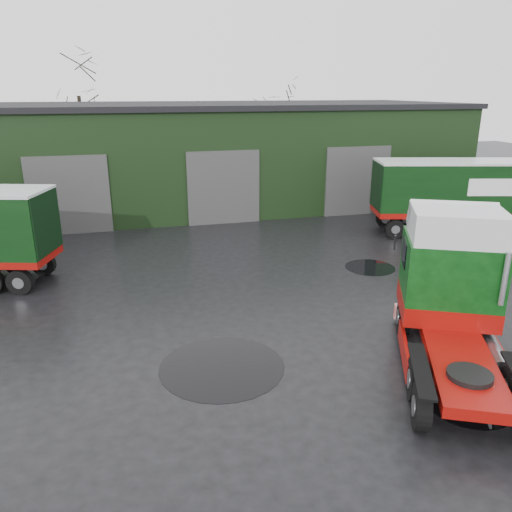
{
  "coord_description": "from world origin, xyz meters",
  "views": [
    {
      "loc": [
        -3.41,
        -12.59,
        7.1
      ],
      "look_at": [
        0.84,
        2.99,
        1.7
      ],
      "focal_mm": 35.0,
      "sensor_mm": 36.0,
      "label": 1
    }
  ],
  "objects_px": {
    "warehouse": "(205,153)",
    "tree_back_b": "(276,130)",
    "tree_back_a": "(81,121)",
    "hero_tractor": "(462,304)",
    "lorry_right": "(484,197)"
  },
  "relations": [
    {
      "from": "warehouse",
      "to": "hero_tractor",
      "type": "xyz_separation_m",
      "value": [
        2.5,
        -23.0,
        -1.1
      ]
    },
    {
      "from": "warehouse",
      "to": "hero_tractor",
      "type": "relative_size",
      "value": 4.89
    },
    {
      "from": "lorry_right",
      "to": "warehouse",
      "type": "bearing_deg",
      "value": -117.42
    },
    {
      "from": "tree_back_b",
      "to": "hero_tractor",
      "type": "bearing_deg",
      "value": -99.46
    },
    {
      "from": "lorry_right",
      "to": "tree_back_b",
      "type": "height_order",
      "value": "tree_back_b"
    },
    {
      "from": "lorry_right",
      "to": "tree_back_a",
      "type": "xyz_separation_m",
      "value": [
        -20.44,
        21.43,
        2.86
      ]
    },
    {
      "from": "warehouse",
      "to": "tree_back_a",
      "type": "height_order",
      "value": "tree_back_a"
    },
    {
      "from": "warehouse",
      "to": "lorry_right",
      "type": "distance_m",
      "value": 16.94
    },
    {
      "from": "warehouse",
      "to": "tree_back_b",
      "type": "bearing_deg",
      "value": 51.34
    },
    {
      "from": "tree_back_a",
      "to": "tree_back_b",
      "type": "bearing_deg",
      "value": 0.0
    },
    {
      "from": "lorry_right",
      "to": "tree_back_a",
      "type": "distance_m",
      "value": 29.75
    },
    {
      "from": "hero_tractor",
      "to": "tree_back_b",
      "type": "distance_m",
      "value": 33.5
    },
    {
      "from": "hero_tractor",
      "to": "lorry_right",
      "type": "bearing_deg",
      "value": 75.54
    },
    {
      "from": "tree_back_b",
      "to": "lorry_right",
      "type": "bearing_deg",
      "value": -78.3
    },
    {
      "from": "warehouse",
      "to": "tree_back_a",
      "type": "bearing_deg",
      "value": 128.66
    }
  ]
}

